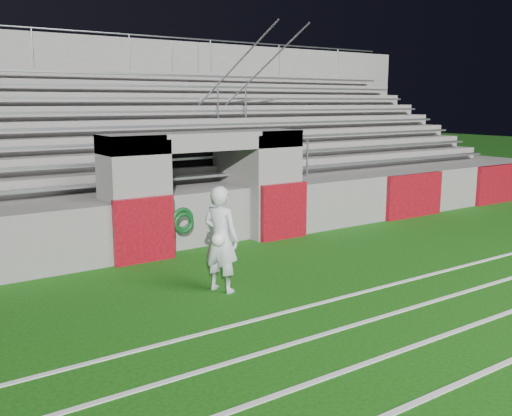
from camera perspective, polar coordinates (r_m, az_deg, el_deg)
ground at (r=10.55m, az=4.69°, el=-7.48°), size 90.00×90.00×0.00m
stadium_structure at (r=17.06m, az=-12.43°, el=4.36°), size 26.00×8.48×5.42m
goalkeeper_with_ball at (r=9.87m, az=-3.54°, el=-3.12°), size 0.68×0.80×1.86m
hose_coil at (r=12.25m, az=-7.31°, el=-1.28°), size 0.52×0.14×0.56m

